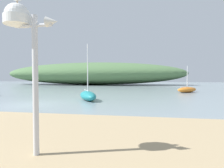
# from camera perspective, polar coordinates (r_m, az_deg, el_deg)

# --- Properties ---
(ground_plane) EXTENTS (120.00, 120.00, 0.00)m
(ground_plane) POSITION_cam_1_polar(r_m,az_deg,el_deg) (13.86, -23.78, -5.77)
(ground_plane) COLOR gray
(distant_hill) EXTENTS (44.61, 13.31, 5.37)m
(distant_hill) POSITION_cam_1_polar(r_m,az_deg,el_deg) (46.21, -5.87, 3.14)
(distant_hill) COLOR #517547
(distant_hill) RESTS_ON ground
(mast_structure) EXTENTS (1.19, 0.56, 3.22)m
(mast_structure) POSITION_cam_1_polar(r_m,az_deg,el_deg) (4.54, -25.60, 14.83)
(mast_structure) COLOR silver
(mast_structure) RESTS_ON beach_sand
(sailboat_inner_mooring) EXTENTS (3.17, 3.10, 3.22)m
(sailboat_inner_mooring) POSITION_cam_1_polar(r_m,az_deg,el_deg) (24.45, 21.83, -1.60)
(sailboat_inner_mooring) COLOR orange
(sailboat_inner_mooring) RESTS_ON ground
(sailboat_by_sandbar) EXTENTS (2.60, 3.51, 4.49)m
(sailboat_by_sandbar) POSITION_cam_1_polar(r_m,az_deg,el_deg) (15.19, -7.36, -3.46)
(sailboat_by_sandbar) COLOR teal
(sailboat_by_sandbar) RESTS_ON ground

